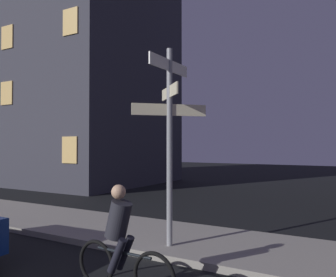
# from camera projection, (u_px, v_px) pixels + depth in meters

# --- Properties ---
(sidewalk_kerb) EXTENTS (40.00, 2.68, 0.14)m
(sidewalk_kerb) POSITION_uv_depth(u_px,v_px,m) (180.00, 239.00, 7.84)
(sidewalk_kerb) COLOR gray
(sidewalk_kerb) RESTS_ON ground_plane
(signpost) EXTENTS (1.14, 1.53, 4.07)m
(signpost) POSITION_uv_depth(u_px,v_px,m) (169.00, 127.00, 7.17)
(signpost) COLOR gray
(signpost) RESTS_ON sidewalk_kerb
(cyclist) EXTENTS (1.82, 0.34, 1.61)m
(cyclist) POSITION_uv_depth(u_px,v_px,m) (121.00, 243.00, 5.15)
(cyclist) COLOR black
(cyclist) RESTS_ON ground_plane
(building_left_block) EXTENTS (11.27, 8.63, 20.38)m
(building_left_block) POSITION_uv_depth(u_px,v_px,m) (70.00, 18.00, 21.67)
(building_left_block) COLOR #383842
(building_left_block) RESTS_ON ground_plane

